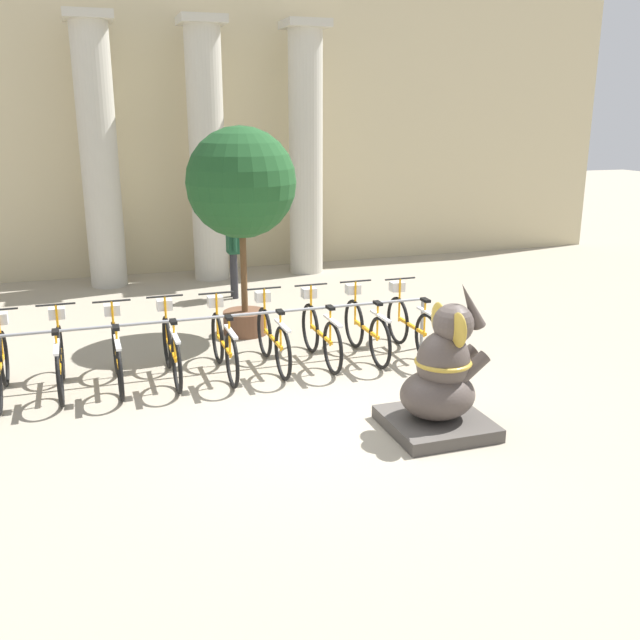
{
  "coord_description": "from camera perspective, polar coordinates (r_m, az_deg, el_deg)",
  "views": [
    {
      "loc": [
        -2.53,
        -7.1,
        3.34
      ],
      "look_at": [
        0.04,
        0.56,
        1.0
      ],
      "focal_mm": 40.0,
      "sensor_mm": 36.0,
      "label": 1
    }
  ],
  "objects": [
    {
      "name": "building_facade",
      "position": [
        15.9,
        -9.73,
        14.7
      ],
      "size": [
        20.0,
        0.2,
        6.0
      ],
      "color": "#C6B78E",
      "rests_on": "ground_plane"
    },
    {
      "name": "bicycle_2",
      "position": [
        9.37,
        -15.94,
        -2.65
      ],
      "size": [
        0.48,
        1.69,
        1.02
      ],
      "color": "black",
      "rests_on": "ground_plane"
    },
    {
      "name": "bicycle_6",
      "position": [
        9.88,
        0.02,
        -1.04
      ],
      "size": [
        0.48,
        1.69,
        1.02
      ],
      "color": "black",
      "rests_on": "ground_plane"
    },
    {
      "name": "bicycle_0",
      "position": [
        9.44,
        -24.23,
        -3.35
      ],
      "size": [
        0.48,
        1.69,
        1.02
      ],
      "color": "black",
      "rests_on": "ground_plane"
    },
    {
      "name": "bike_rack",
      "position": [
        9.58,
        -7.94,
        -0.33
      ],
      "size": [
        6.06,
        0.05,
        0.77
      ],
      "color": "gray",
      "rests_on": "ground_plane"
    },
    {
      "name": "bicycle_3",
      "position": [
        9.45,
        -11.82,
        -2.21
      ],
      "size": [
        0.48,
        1.69,
        1.02
      ],
      "color": "black",
      "rests_on": "ground_plane"
    },
    {
      "name": "bicycle_4",
      "position": [
        9.51,
        -7.71,
        -1.89
      ],
      "size": [
        0.48,
        1.69,
        1.02
      ],
      "color": "black",
      "rests_on": "ground_plane"
    },
    {
      "name": "bicycle_8",
      "position": [
        10.34,
        7.29,
        -0.39
      ],
      "size": [
        0.48,
        1.69,
        1.02
      ],
      "color": "black",
      "rests_on": "ground_plane"
    },
    {
      "name": "column_middle",
      "position": [
        14.93,
        -9.03,
        13.2
      ],
      "size": [
        0.89,
        0.89,
        5.16
      ],
      "color": "#BCB7A8",
      "rests_on": "ground_plane"
    },
    {
      "name": "column_left",
      "position": [
        14.72,
        -17.27,
        12.66
      ],
      "size": [
        0.89,
        0.89,
        5.16
      ],
      "color": "#BCB7A8",
      "rests_on": "ground_plane"
    },
    {
      "name": "column_right",
      "position": [
        15.42,
        -1.15,
        13.48
      ],
      "size": [
        0.89,
        0.89,
        5.16
      ],
      "color": "#BCB7A8",
      "rests_on": "ground_plane"
    },
    {
      "name": "ground_plane",
      "position": [
        8.24,
        0.97,
        -7.75
      ],
      "size": [
        60.0,
        60.0,
        0.0
      ],
      "primitive_type": "plane",
      "color": "#9E937F"
    },
    {
      "name": "bicycle_5",
      "position": [
        9.7,
        -3.82,
        -1.41
      ],
      "size": [
        0.48,
        1.69,
        1.02
      ],
      "color": "black",
      "rests_on": "ground_plane"
    },
    {
      "name": "elephant_statue",
      "position": [
        7.83,
        9.7,
        -4.84
      ],
      "size": [
        1.08,
        1.08,
        1.66
      ],
      "color": "#4C4742",
      "rests_on": "ground_plane"
    },
    {
      "name": "bicycle_1",
      "position": [
        9.42,
        -20.1,
        -2.93
      ],
      "size": [
        0.48,
        1.69,
        1.02
      ],
      "color": "black",
      "rests_on": "ground_plane"
    },
    {
      "name": "person_pedestrian",
      "position": [
        13.38,
        -6.99,
        6.17
      ],
      "size": [
        0.23,
        0.47,
        1.74
      ],
      "color": "#28282D",
      "rests_on": "ground_plane"
    },
    {
      "name": "potted_tree",
      "position": [
        10.89,
        -6.32,
        10.44
      ],
      "size": [
        1.66,
        1.66,
        3.19
      ],
      "color": "brown",
      "rests_on": "ground_plane"
    },
    {
      "name": "bicycle_7",
      "position": [
        10.12,
        3.67,
        -0.66
      ],
      "size": [
        0.48,
        1.69,
        1.02
      ],
      "color": "black",
      "rests_on": "ground_plane"
    }
  ]
}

